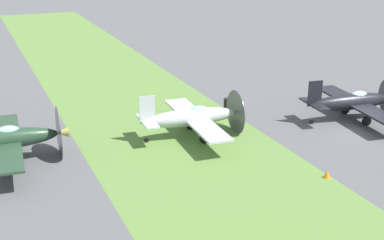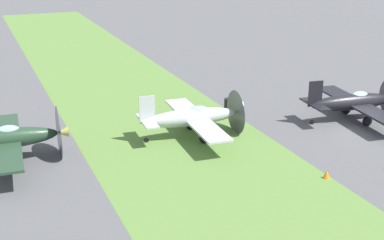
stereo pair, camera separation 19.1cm
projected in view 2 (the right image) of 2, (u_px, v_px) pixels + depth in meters
The scene contains 7 objects.
ground_plane at pixel (367, 130), 34.34m from camera, with size 160.00×160.00×0.00m, color #515154.
grass_verge at pixel (193, 158), 30.07m from camera, with size 120.00×11.00×0.01m, color #567A38.
airplane_lead at pixel (354, 102), 35.75m from camera, with size 8.47×6.72×3.00m.
airplane_wingman at pixel (193, 117), 32.86m from camera, with size 8.31×6.57×2.96m.
airplane_trail at pixel (1, 139), 29.17m from camera, with size 8.93×7.06×3.18m.
fuel_drum at pixel (228, 105), 37.80m from camera, with size 0.60×0.60×0.90m, color black.
runway_marker_cone at pixel (326, 174), 27.60m from camera, with size 0.36×0.36×0.44m, color orange.
Camera 2 is at (25.59, -22.48, 11.84)m, focal length 51.29 mm.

